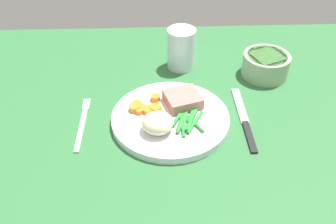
{
  "coord_description": "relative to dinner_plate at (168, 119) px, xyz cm",
  "views": [
    {
      "loc": [
        -2.87,
        -55.88,
        52.32
      ],
      "look_at": [
        -0.49,
        1.91,
        4.6
      ],
      "focal_mm": 39.34,
      "sensor_mm": 36.0,
      "label": 1
    }
  ],
  "objects": [
    {
      "name": "knife",
      "position": [
        15.94,
        -0.29,
        -0.6
      ],
      "size": [
        1.7,
        20.5,
        0.64
      ],
      "rotation": [
        0.0,
        0.0,
        -0.0
      ],
      "color": "black",
      "rests_on": "dining_table"
    },
    {
      "name": "water_glass",
      "position": [
        4.11,
        21.35,
        3.48
      ],
      "size": [
        6.91,
        6.91,
        10.06
      ],
      "color": "silver",
      "rests_on": "dining_table"
    },
    {
      "name": "meat_portion",
      "position": [
        3.29,
        3.84,
        2.0
      ],
      "size": [
        8.71,
        8.41,
        2.4
      ],
      "primitive_type": "cube",
      "rotation": [
        0.0,
        0.0,
        0.31
      ],
      "color": "#B2756B",
      "rests_on": "dinner_plate"
    },
    {
      "name": "green_beans",
      "position": [
        3.73,
        -2.13,
        1.17
      ],
      "size": [
        6.98,
        9.59,
        0.86
      ],
      "color": "#2D8C38",
      "rests_on": "dinner_plate"
    },
    {
      "name": "salad_bowl",
      "position": [
        24.19,
        16.62,
        2.29
      ],
      "size": [
        11.12,
        11.12,
        5.48
      ],
      "color": "#99B28C",
      "rests_on": "dining_table"
    },
    {
      "name": "mashed_potatoes",
      "position": [
        -2.19,
        -4.39,
        2.76
      ],
      "size": [
        6.16,
        5.88,
        3.92
      ],
      "primitive_type": "ellipsoid",
      "color": "beige",
      "rests_on": "dinner_plate"
    },
    {
      "name": "fork",
      "position": [
        -17.73,
        -0.26,
        -0.6
      ],
      "size": [
        1.44,
        16.6,
        0.4
      ],
      "rotation": [
        0.0,
        0.0,
        0.05
      ],
      "color": "silver",
      "rests_on": "dining_table"
    },
    {
      "name": "dinner_plate",
      "position": [
        0.0,
        0.0,
        0.0
      ],
      "size": [
        24.36,
        24.36,
        1.6
      ],
      "primitive_type": "cylinder",
      "color": "white",
      "rests_on": "dining_table"
    },
    {
      "name": "carrot_slices",
      "position": [
        -4.44,
        2.29,
        1.31
      ],
      "size": [
        7.26,
        7.29,
        1.21
      ],
      "color": "orange",
      "rests_on": "dinner_plate"
    },
    {
      "name": "dining_table",
      "position": [
        0.49,
        -1.91,
        -1.8
      ],
      "size": [
        120.0,
        90.0,
        2.0
      ],
      "color": "#2D6B38",
      "rests_on": "ground"
    }
  ]
}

